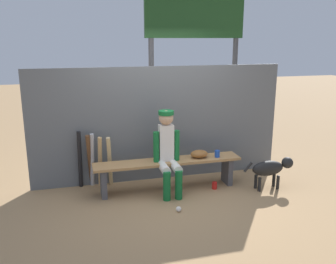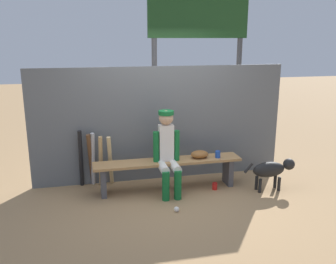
# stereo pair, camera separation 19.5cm
# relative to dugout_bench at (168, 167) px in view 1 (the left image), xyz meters

# --- Properties ---
(ground_plane) EXTENTS (30.00, 30.00, 0.00)m
(ground_plane) POSITION_rel_dugout_bench_xyz_m (0.00, 0.00, -0.37)
(ground_plane) COLOR #9E7A51
(chainlink_fence) EXTENTS (4.18, 0.03, 1.88)m
(chainlink_fence) POSITION_rel_dugout_bench_xyz_m (0.00, 0.51, 0.57)
(chainlink_fence) COLOR #595E63
(chainlink_fence) RESTS_ON ground_plane
(dugout_bench) EXTENTS (2.29, 0.36, 0.48)m
(dugout_bench) POSITION_rel_dugout_bench_xyz_m (0.00, 0.00, 0.00)
(dugout_bench) COLOR #AD7F4C
(dugout_bench) RESTS_ON ground_plane
(player_seated) EXTENTS (0.41, 0.55, 1.26)m
(player_seated) POSITION_rel_dugout_bench_xyz_m (-0.03, -0.11, 0.32)
(player_seated) COLOR silver
(player_seated) RESTS_ON ground_plane
(baseball_glove) EXTENTS (0.28, 0.20, 0.12)m
(baseball_glove) POSITION_rel_dugout_bench_xyz_m (0.51, 0.00, 0.17)
(baseball_glove) COLOR brown
(baseball_glove) RESTS_ON dugout_bench
(bat_wood_natural) EXTENTS (0.11, 0.27, 0.84)m
(bat_wood_natural) POSITION_rel_dugout_bench_xyz_m (-0.86, 0.34, 0.05)
(bat_wood_natural) COLOR tan
(bat_wood_natural) RESTS_ON ground_plane
(bat_wood_tan) EXTENTS (0.08, 0.21, 0.84)m
(bat_wood_tan) POSITION_rel_dugout_bench_xyz_m (-1.01, 0.36, 0.05)
(bat_wood_tan) COLOR tan
(bat_wood_tan) RESTS_ON ground_plane
(bat_aluminum_silver) EXTENTS (0.09, 0.21, 0.89)m
(bat_aluminum_silver) POSITION_rel_dugout_bench_xyz_m (-1.13, 0.42, 0.08)
(bat_aluminum_silver) COLOR #B7B7BC
(bat_aluminum_silver) RESTS_ON ground_plane
(bat_wood_dark) EXTENTS (0.12, 0.27, 0.88)m
(bat_wood_dark) POSITION_rel_dugout_bench_xyz_m (-1.16, 0.42, 0.07)
(bat_wood_dark) COLOR brown
(bat_wood_dark) RESTS_ON ground_plane
(bat_aluminum_black) EXTENTS (0.08, 0.17, 0.93)m
(bat_aluminum_black) POSITION_rel_dugout_bench_xyz_m (-1.31, 0.42, 0.10)
(bat_aluminum_black) COLOR black
(bat_aluminum_black) RESTS_ON ground_plane
(baseball) EXTENTS (0.07, 0.07, 0.07)m
(baseball) POSITION_rel_dugout_bench_xyz_m (-0.06, -0.78, -0.33)
(baseball) COLOR white
(baseball) RESTS_ON ground_plane
(cup_on_ground) EXTENTS (0.08, 0.08, 0.11)m
(cup_on_ground) POSITION_rel_dugout_bench_xyz_m (0.71, -0.17, -0.31)
(cup_on_ground) COLOR red
(cup_on_ground) RESTS_ON ground_plane
(cup_on_bench) EXTENTS (0.08, 0.08, 0.11)m
(cup_on_bench) POSITION_rel_dugout_bench_xyz_m (0.79, -0.05, 0.17)
(cup_on_bench) COLOR #1E47AD
(cup_on_bench) RESTS_ON dugout_bench
(scoreboard) EXTENTS (2.20, 0.27, 3.47)m
(scoreboard) POSITION_rel_dugout_bench_xyz_m (1.01, 1.58, 2.06)
(scoreboard) COLOR #3F3F42
(scoreboard) RESTS_ON ground_plane
(dog) EXTENTS (0.84, 0.20, 0.49)m
(dog) POSITION_rel_dugout_bench_xyz_m (1.57, -0.38, -0.03)
(dog) COLOR black
(dog) RESTS_ON ground_plane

